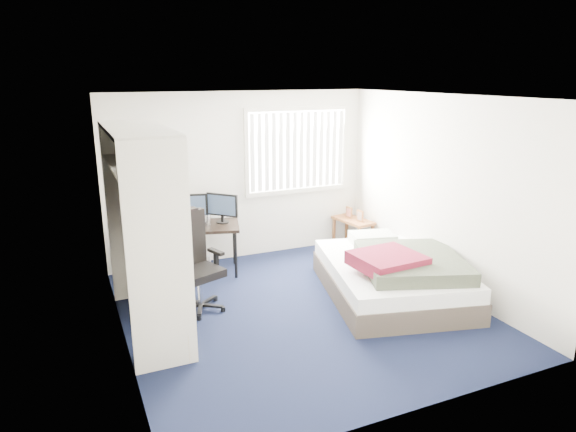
# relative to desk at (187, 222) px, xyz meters

# --- Properties ---
(ground) EXTENTS (4.20, 4.20, 0.00)m
(ground) POSITION_rel_desk_xyz_m (0.92, -1.75, -0.74)
(ground) COLOR black
(ground) RESTS_ON ground
(room_shell) EXTENTS (4.20, 4.20, 4.20)m
(room_shell) POSITION_rel_desk_xyz_m (0.92, -1.75, 0.77)
(room_shell) COLOR silver
(room_shell) RESTS_ON ground
(window_assembly) EXTENTS (1.72, 0.09, 1.32)m
(window_assembly) POSITION_rel_desk_xyz_m (1.82, 0.29, 0.86)
(window_assembly) COLOR white
(window_assembly) RESTS_ON ground
(closet) EXTENTS (0.64, 1.84, 2.22)m
(closet) POSITION_rel_desk_xyz_m (-0.75, -1.49, 0.61)
(closet) COLOR beige
(closet) RESTS_ON ground
(desk) EXTENTS (1.55, 1.03, 1.16)m
(desk) POSITION_rel_desk_xyz_m (0.00, 0.00, 0.00)
(desk) COLOR black
(desk) RESTS_ON ground
(office_chair) EXTENTS (0.73, 0.73, 1.20)m
(office_chair) POSITION_rel_desk_xyz_m (-0.19, -1.16, -0.28)
(office_chair) COLOR black
(office_chair) RESTS_ON ground
(footstool) EXTENTS (0.32, 0.27, 0.22)m
(footstool) POSITION_rel_desk_xyz_m (0.26, 0.10, -0.57)
(footstool) COLOR white
(footstool) RESTS_ON ground
(nightstand) EXTENTS (0.47, 0.76, 0.67)m
(nightstand) POSITION_rel_desk_xyz_m (2.67, -0.02, -0.32)
(nightstand) COLOR brown
(nightstand) RESTS_ON ground
(bed) EXTENTS (2.02, 2.40, 0.68)m
(bed) POSITION_rel_desk_xyz_m (2.17, -1.85, -0.45)
(bed) COLOR #40372E
(bed) RESTS_ON ground
(pine_box) EXTENTS (0.49, 0.42, 0.32)m
(pine_box) POSITION_rel_desk_xyz_m (-0.73, -2.17, -0.58)
(pine_box) COLOR tan
(pine_box) RESTS_ON ground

